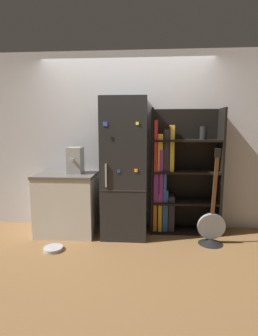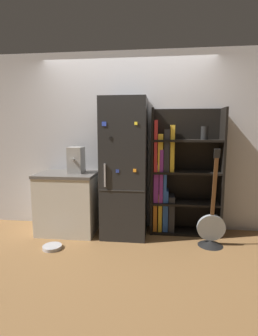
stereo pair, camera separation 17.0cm
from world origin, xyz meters
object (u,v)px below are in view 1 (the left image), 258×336
Objects in this scene: pet_bowl at (53,248)px; bookshelf at (175,177)px; espresso_machine at (75,160)px; guitar at (211,231)px; refrigerator at (125,168)px.

bookshelf is at bearing 26.62° from pet_bowl.
espresso_machine is at bearing -174.08° from bookshelf.
guitar is 2.02m from pet_bowl.
refrigerator is at bearing -2.40° from espresso_machine.
bookshelf reaches higher than pet_bowl.
bookshelf is (0.71, 0.18, -0.15)m from refrigerator.
guitar is 5.32× the size of pet_bowl.
pet_bowl is at bearing -170.66° from guitar.
bookshelf is at bearing 5.92° from espresso_machine.
espresso_machine is 1.21m from pet_bowl.
guitar reaches higher than pet_bowl.
guitar is (0.44, -0.45, -0.63)m from bookshelf.
pet_bowl is (-1.99, -0.33, -0.15)m from guitar.
pet_bowl is (-0.14, -0.63, -1.03)m from espresso_machine.
guitar is at bearing -9.32° from espresso_machine.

